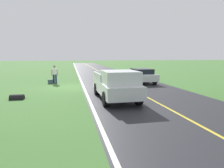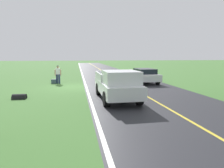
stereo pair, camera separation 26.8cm
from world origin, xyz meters
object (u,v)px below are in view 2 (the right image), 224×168
at_px(suitcase_carried, 54,81).
at_px(sedan_near_oncoming, 144,75).
at_px(pickup_truck_passing, 117,84).
at_px(hitchhiker_walking, 58,73).

xyz_separation_m(suitcase_carried, sedan_near_oncoming, (-8.73, 0.97, 0.54)).
xyz_separation_m(suitcase_carried, pickup_truck_passing, (-4.57, 8.25, 0.75)).
xyz_separation_m(hitchhiker_walking, sedan_near_oncoming, (-8.31, 1.07, -0.23)).
bearing_deg(pickup_truck_passing, hitchhiker_walking, -63.54).
relative_size(pickup_truck_passing, sedan_near_oncoming, 1.22).
bearing_deg(pickup_truck_passing, suitcase_carried, -61.02).
bearing_deg(hitchhiker_walking, suitcase_carried, 12.47).
relative_size(hitchhiker_walking, sedan_near_oncoming, 0.39).
distance_m(hitchhiker_walking, pickup_truck_passing, 9.32).
bearing_deg(sedan_near_oncoming, suitcase_carried, -6.37).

